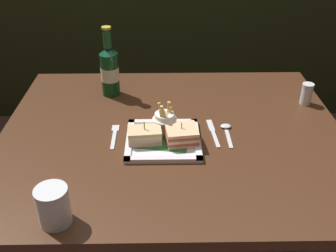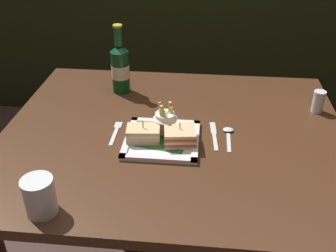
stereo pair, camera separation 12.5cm
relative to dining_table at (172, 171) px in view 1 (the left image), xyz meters
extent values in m
cube|color=#472918|center=(0.00, 0.00, 0.15)|extent=(1.13, 0.94, 0.03)
cylinder|color=#453019|center=(-0.48, 0.39, -0.24)|extent=(0.09, 0.09, 0.73)
cylinder|color=#4B2817|center=(0.48, 0.39, -0.24)|extent=(0.09, 0.09, 0.73)
cube|color=white|center=(-0.03, -0.06, 0.17)|extent=(0.23, 0.23, 0.01)
cube|color=#296D34|center=(-0.03, -0.06, 0.17)|extent=(0.18, 0.15, 0.00)
cube|color=white|center=(-0.03, -0.17, 0.17)|extent=(0.23, 0.02, 0.01)
cube|color=silver|center=(-0.03, 0.04, 0.17)|extent=(0.23, 0.02, 0.01)
cube|color=white|center=(-0.14, -0.06, 0.17)|extent=(0.02, 0.23, 0.01)
cube|color=white|center=(0.07, -0.06, 0.17)|extent=(0.02, 0.23, 0.01)
cube|color=#E1C27E|center=(-0.09, -0.07, 0.18)|extent=(0.11, 0.08, 0.01)
cube|color=#D7988F|center=(-0.09, -0.07, 0.19)|extent=(0.11, 0.08, 0.01)
cube|color=#D1B087|center=(-0.09, -0.07, 0.19)|extent=(0.11, 0.08, 0.01)
cube|color=#F3CE7F|center=(-0.09, -0.07, 0.20)|extent=(0.11, 0.08, 0.01)
cube|color=#D9B984|center=(-0.09, -0.07, 0.21)|extent=(0.11, 0.08, 0.01)
cylinder|color=tan|center=(-0.09, -0.07, 0.21)|extent=(0.00, 0.00, 0.07)
cube|color=#DAB387|center=(0.02, -0.07, 0.18)|extent=(0.11, 0.10, 0.01)
cube|color=#BE482E|center=(0.02, -0.07, 0.19)|extent=(0.11, 0.10, 0.01)
cube|color=#E3B788|center=(0.02, -0.07, 0.20)|extent=(0.11, 0.10, 0.01)
cube|color=#BD532D|center=(0.02, -0.07, 0.21)|extent=(0.11, 0.10, 0.01)
cube|color=#E5BA89|center=(0.02, -0.07, 0.22)|extent=(0.11, 0.10, 0.01)
cylinder|color=tan|center=(0.02, -0.07, 0.21)|extent=(0.00, 0.00, 0.07)
cylinder|color=white|center=(-0.03, -0.01, 0.20)|extent=(0.06, 0.06, 0.07)
cone|color=white|center=(-0.03, -0.01, 0.23)|extent=(0.08, 0.08, 0.03)
cube|color=#DCB361|center=(-0.01, -0.01, 0.23)|extent=(0.01, 0.01, 0.05)
cube|color=#E5D884|center=(-0.04, -0.03, 0.24)|extent=(0.01, 0.01, 0.06)
cube|color=#E1B555|center=(-0.01, 0.00, 0.24)|extent=(0.01, 0.01, 0.06)
cube|color=#EAC269|center=(-0.03, -0.03, 0.24)|extent=(0.02, 0.01, 0.07)
cube|color=#E5BC64|center=(-0.03, -0.03, 0.24)|extent=(0.03, 0.02, 0.07)
cylinder|color=#0D3D19|center=(-0.23, 0.28, 0.24)|extent=(0.07, 0.07, 0.16)
cone|color=#10422B|center=(-0.23, 0.28, 0.34)|extent=(0.07, 0.07, 0.02)
cylinder|color=#194D26|center=(-0.23, 0.28, 0.38)|extent=(0.03, 0.03, 0.07)
cylinder|color=gold|center=(-0.23, 0.28, 0.42)|extent=(0.03, 0.03, 0.01)
cylinder|color=beige|center=(-0.23, 0.28, 0.25)|extent=(0.07, 0.07, 0.05)
cylinder|color=silver|center=(-0.29, -0.40, 0.21)|extent=(0.08, 0.08, 0.10)
cylinder|color=silver|center=(-0.29, -0.40, 0.20)|extent=(0.07, 0.07, 0.07)
cube|color=silver|center=(-0.19, -0.05, 0.16)|extent=(0.01, 0.11, 0.00)
cube|color=silver|center=(-0.19, 0.02, 0.16)|extent=(0.02, 0.04, 0.00)
cube|color=silver|center=(0.14, -0.05, 0.16)|extent=(0.02, 0.10, 0.00)
cube|color=silver|center=(0.13, 0.03, 0.16)|extent=(0.02, 0.07, 0.00)
cube|color=silver|center=(0.18, -0.05, 0.16)|extent=(0.01, 0.10, 0.00)
ellipsoid|color=silver|center=(0.18, 0.02, 0.17)|extent=(0.04, 0.03, 0.01)
cylinder|color=silver|center=(0.49, 0.19, 0.20)|extent=(0.04, 0.04, 0.07)
cylinder|color=white|center=(0.49, 0.19, 0.18)|extent=(0.04, 0.04, 0.04)
cylinder|color=silver|center=(0.49, 0.19, 0.24)|extent=(0.04, 0.04, 0.01)
camera|label=1|loc=(-0.03, -1.10, 0.85)|focal=42.33mm
camera|label=2|loc=(0.09, -1.09, 0.85)|focal=42.33mm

